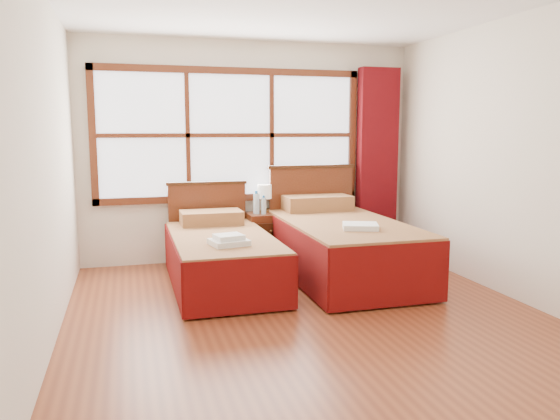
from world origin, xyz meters
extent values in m
plane|color=brown|center=(0.00, 0.00, 0.00)|extent=(4.50, 4.50, 0.00)
plane|color=silver|center=(0.00, 2.25, 1.30)|extent=(4.00, 0.00, 4.00)
plane|color=silver|center=(-2.00, 0.00, 1.30)|extent=(0.00, 4.50, 4.50)
plane|color=silver|center=(2.00, 0.00, 1.30)|extent=(0.00, 4.50, 4.50)
cube|color=white|center=(-0.25, 2.22, 1.50)|extent=(3.00, 0.02, 1.40)
cube|color=#582613|center=(-0.25, 2.20, 0.76)|extent=(3.16, 0.06, 0.08)
cube|color=#582613|center=(-0.25, 2.20, 2.24)|extent=(3.16, 0.06, 0.08)
cube|color=#582613|center=(-1.79, 2.20, 1.50)|extent=(0.08, 0.06, 1.56)
cube|color=#582613|center=(1.29, 2.20, 1.50)|extent=(0.08, 0.06, 1.56)
cube|color=#582613|center=(-0.75, 2.20, 1.50)|extent=(0.05, 0.05, 1.40)
cube|color=#582613|center=(0.25, 2.20, 1.50)|extent=(0.05, 0.05, 1.40)
cube|color=#582613|center=(-0.25, 2.20, 1.50)|extent=(3.00, 0.05, 0.05)
cube|color=#62090F|center=(1.60, 2.11, 1.17)|extent=(0.50, 0.16, 2.30)
cube|color=#371B0B|center=(-0.55, 1.13, 0.14)|extent=(0.86, 1.73, 0.28)
cube|color=#64210E|center=(-0.55, 1.13, 0.40)|extent=(0.97, 1.92, 0.23)
cube|color=maroon|center=(-1.03, 1.13, 0.26)|extent=(0.03, 1.92, 0.48)
cube|color=maroon|center=(-0.07, 1.13, 0.26)|extent=(0.03, 1.92, 0.48)
cube|color=maroon|center=(-0.55, 0.18, 0.26)|extent=(0.97, 0.03, 0.48)
cube|color=#64210E|center=(-0.55, 1.83, 0.59)|extent=(0.68, 0.39, 0.15)
cube|color=#582613|center=(-0.55, 2.14, 0.47)|extent=(0.90, 0.06, 0.94)
cube|color=#371B0B|center=(-0.55, 2.14, 0.95)|extent=(0.94, 0.08, 0.04)
cube|color=#371B0B|center=(0.74, 1.13, 0.17)|extent=(1.02, 2.03, 0.33)
cube|color=#64210E|center=(0.74, 1.13, 0.47)|extent=(1.14, 2.26, 0.28)
cube|color=maroon|center=(0.17, 1.13, 0.30)|extent=(0.03, 2.26, 0.56)
cube|color=maroon|center=(1.31, 1.13, 0.30)|extent=(0.03, 2.26, 0.56)
cube|color=maroon|center=(0.74, 0.01, 0.30)|extent=(1.14, 0.03, 0.56)
cube|color=#64210E|center=(0.74, 1.95, 0.70)|extent=(0.80, 0.46, 0.18)
cube|color=#582613|center=(0.74, 2.14, 0.55)|extent=(1.06, 0.06, 1.11)
cube|color=#371B0B|center=(0.74, 2.14, 1.12)|extent=(1.11, 0.08, 0.04)
cube|color=#582613|center=(0.13, 2.00, 0.29)|extent=(0.44, 0.39, 0.59)
cube|color=#371B0B|center=(0.13, 1.79, 0.18)|extent=(0.39, 0.02, 0.18)
cube|color=#371B0B|center=(0.13, 1.79, 0.41)|extent=(0.39, 0.02, 0.18)
sphere|color=olive|center=(0.13, 1.77, 0.18)|extent=(0.03, 0.03, 0.03)
sphere|color=olive|center=(0.13, 1.77, 0.41)|extent=(0.03, 0.03, 0.03)
cube|color=white|center=(-0.56, 0.67, 0.54)|extent=(0.38, 0.35, 0.05)
cube|color=white|center=(-0.56, 0.67, 0.59)|extent=(0.28, 0.26, 0.05)
cube|color=white|center=(0.73, 0.64, 0.63)|extent=(0.41, 0.39, 0.05)
cylinder|color=gold|center=(0.14, 2.11, 0.60)|extent=(0.10, 0.10, 0.02)
cylinder|color=gold|center=(0.14, 2.11, 0.68)|extent=(0.02, 0.02, 0.14)
cylinder|color=white|center=(0.14, 2.11, 0.83)|extent=(0.17, 0.17, 0.17)
cylinder|color=silver|center=(0.00, 1.97, 0.71)|extent=(0.07, 0.07, 0.24)
cylinder|color=#1763AF|center=(0.00, 1.97, 0.85)|extent=(0.04, 0.04, 0.03)
cylinder|color=silver|center=(0.08, 1.93, 0.68)|extent=(0.06, 0.06, 0.19)
cylinder|color=#1763AF|center=(0.08, 1.93, 0.79)|extent=(0.03, 0.03, 0.03)
camera|label=1|loc=(-1.43, -4.19, 1.57)|focal=35.00mm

